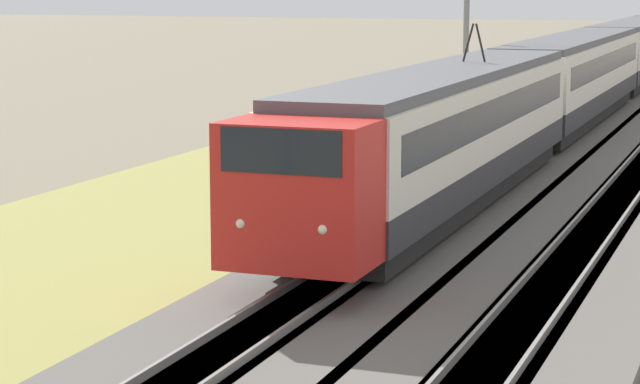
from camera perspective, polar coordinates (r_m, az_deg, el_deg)
ballast_main at (r=55.71m, az=11.80°, el=3.18°), size 240.00×4.40×0.30m
track_main at (r=55.71m, az=11.80°, el=3.19°), size 240.00×1.57×0.45m
grass_verge at (r=56.97m, az=5.57°, el=3.38°), size 240.00×11.02×0.12m
passenger_train at (r=64.43m, az=13.08°, el=5.94°), size 87.11×2.88×5.03m
catenary_mast_mid at (r=47.27m, az=6.77°, el=6.73°), size 0.22×2.56×7.48m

